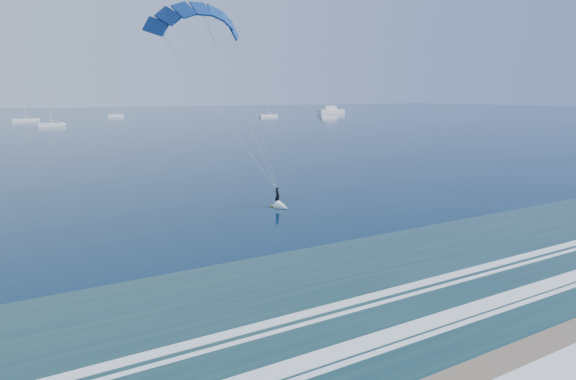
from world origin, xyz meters
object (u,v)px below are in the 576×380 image
at_px(sailboat_4, 115,116).
at_px(sailboat_6, 328,117).
at_px(motor_yacht, 331,111).
at_px(sailboat_5, 268,116).
at_px(sailboat_3, 51,124).
at_px(sailboat_2, 25,120).
at_px(kitesurfer_rig, 244,111).

bearing_deg(sailboat_4, sailboat_6, -38.49).
distance_m(motor_yacht, sailboat_5, 54.36).
bearing_deg(sailboat_4, motor_yacht, -10.13).
bearing_deg(sailboat_3, sailboat_5, 14.18).
bearing_deg(sailboat_5, sailboat_3, -165.82).
height_order(sailboat_4, sailboat_5, sailboat_5).
relative_size(sailboat_3, sailboat_5, 0.93).
xyz_separation_m(sailboat_4, sailboat_5, (64.14, -38.99, 0.01)).
bearing_deg(sailboat_2, sailboat_5, -7.63).
height_order(motor_yacht, sailboat_6, sailboat_6).
bearing_deg(sailboat_6, kitesurfer_rig, -128.03).
distance_m(sailboat_2, sailboat_6, 129.51).
height_order(sailboat_2, sailboat_3, sailboat_2).
bearing_deg(kitesurfer_rig, sailboat_3, 88.87).
xyz_separation_m(motor_yacht, sailboat_4, (-115.28, 20.61, -1.12)).
relative_size(motor_yacht, sailboat_6, 1.38).
relative_size(sailboat_4, sailboat_5, 0.84).
bearing_deg(sailboat_2, sailboat_3, -83.12).
height_order(motor_yacht, sailboat_3, sailboat_3).
height_order(sailboat_2, sailboat_5, sailboat_2).
bearing_deg(sailboat_5, motor_yacht, 19.77).
distance_m(sailboat_3, sailboat_6, 118.36).
distance_m(sailboat_2, sailboat_4, 48.33).
bearing_deg(sailboat_2, sailboat_4, 30.93).
relative_size(sailboat_4, sailboat_6, 0.89).
distance_m(kitesurfer_rig, sailboat_5, 209.09).
distance_m(sailboat_4, sailboat_6, 104.36).
xyz_separation_m(sailboat_3, sailboat_6, (118.36, -0.48, -0.00)).
xyz_separation_m(kitesurfer_rig, sailboat_5, (103.88, 181.24, -8.91)).
relative_size(sailboat_5, sailboat_6, 1.06).
bearing_deg(sailboat_5, sailboat_6, -55.94).
bearing_deg(sailboat_2, kitesurfer_rig, -89.50).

